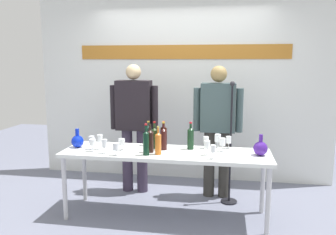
{
  "coord_description": "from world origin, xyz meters",
  "views": [
    {
      "loc": [
        0.64,
        -3.59,
        1.73
      ],
      "look_at": [
        0.0,
        0.15,
        1.11
      ],
      "focal_mm": 36.54,
      "sensor_mm": 36.0,
      "label": 1
    }
  ],
  "objects": [
    {
      "name": "ground_plane",
      "position": [
        0.0,
        0.0,
        0.0
      ],
      "size": [
        10.0,
        10.0,
        0.0
      ],
      "primitive_type": "plane",
      "color": "slate"
    },
    {
      "name": "back_wall",
      "position": [
        0.0,
        1.38,
        1.5
      ],
      "size": [
        4.3,
        0.11,
        3.0
      ],
      "color": "silver",
      "rests_on": "ground"
    },
    {
      "name": "display_table",
      "position": [
        0.0,
        0.0,
        0.69
      ],
      "size": [
        2.28,
        0.63,
        0.75
      ],
      "color": "white",
      "rests_on": "ground"
    },
    {
      "name": "decanter_blue_left",
      "position": [
        -1.03,
        0.01,
        0.83
      ],
      "size": [
        0.14,
        0.14,
        0.22
      ],
      "color": "#0C24BB",
      "rests_on": "display_table"
    },
    {
      "name": "decanter_blue_right",
      "position": [
        1.01,
        0.01,
        0.83
      ],
      "size": [
        0.15,
        0.15,
        0.23
      ],
      "color": "#431D8E",
      "rests_on": "display_table"
    },
    {
      "name": "presenter_left",
      "position": [
        -0.54,
        0.69,
        0.98
      ],
      "size": [
        0.64,
        0.22,
        1.7
      ],
      "color": "#372D40",
      "rests_on": "ground"
    },
    {
      "name": "presenter_right",
      "position": [
        0.54,
        0.69,
        0.97
      ],
      "size": [
        0.62,
        0.22,
        1.68
      ],
      "color": "#33312C",
      "rests_on": "ground"
    },
    {
      "name": "wine_bottle_0",
      "position": [
        -0.06,
        -0.13,
        0.88
      ],
      "size": [
        0.07,
        0.07,
        0.3
      ],
      "color": "orange",
      "rests_on": "display_table"
    },
    {
      "name": "wine_bottle_1",
      "position": [
        -0.18,
        -0.18,
        0.9
      ],
      "size": [
        0.07,
        0.07,
        0.34
      ],
      "color": "black",
      "rests_on": "display_table"
    },
    {
      "name": "wine_bottle_2",
      "position": [
        -0.25,
        0.24,
        0.88
      ],
      "size": [
        0.07,
        0.07,
        0.29
      ],
      "color": "black",
      "rests_on": "display_table"
    },
    {
      "name": "wine_bottle_3",
      "position": [
        -0.04,
        0.07,
        0.89
      ],
      "size": [
        0.08,
        0.08,
        0.32
      ],
      "color": "#351312",
      "rests_on": "display_table"
    },
    {
      "name": "wine_bottle_4",
      "position": [
        -0.16,
        -0.06,
        0.89
      ],
      "size": [
        0.08,
        0.08,
        0.31
      ],
      "color": "black",
      "rests_on": "display_table"
    },
    {
      "name": "wine_bottle_5",
      "position": [
        -0.06,
        0.21,
        0.89
      ],
      "size": [
        0.07,
        0.07,
        0.3
      ],
      "color": "black",
      "rests_on": "display_table"
    },
    {
      "name": "wine_bottle_6",
      "position": [
        -0.15,
        0.12,
        0.88
      ],
      "size": [
        0.07,
        0.07,
        0.31
      ],
      "color": "#213417",
      "rests_on": "display_table"
    },
    {
      "name": "wine_bottle_7",
      "position": [
        0.26,
        0.15,
        0.89
      ],
      "size": [
        0.07,
        0.07,
        0.31
      ],
      "color": "#15321C",
      "rests_on": "display_table"
    },
    {
      "name": "wine_glass_left_0",
      "position": [
        -0.83,
        -0.05,
        0.86
      ],
      "size": [
        0.07,
        0.07,
        0.15
      ],
      "color": "white",
      "rests_on": "display_table"
    },
    {
      "name": "wine_glass_left_1",
      "position": [
        -0.49,
        -0.03,
        0.85
      ],
      "size": [
        0.07,
        0.07,
        0.13
      ],
      "color": "white",
      "rests_on": "display_table"
    },
    {
      "name": "wine_glass_left_2",
      "position": [
        -0.75,
        -0.03,
        0.87
      ],
      "size": [
        0.06,
        0.06,
        0.17
      ],
      "color": "white",
      "rests_on": "display_table"
    },
    {
      "name": "wine_glass_left_3",
      "position": [
        -0.49,
        -0.24,
        0.85
      ],
      "size": [
        0.07,
        0.07,
        0.13
      ],
      "color": "white",
      "rests_on": "display_table"
    },
    {
      "name": "wine_glass_left_4",
      "position": [
        -0.79,
        -0.13,
        0.86
      ],
      "size": [
        0.07,
        0.07,
        0.14
      ],
      "color": "white",
      "rests_on": "display_table"
    },
    {
      "name": "wine_glass_left_5",
      "position": [
        -0.63,
        -0.19,
        0.86
      ],
      "size": [
        0.06,
        0.06,
        0.16
      ],
      "color": "white",
      "rests_on": "display_table"
    },
    {
      "name": "wine_glass_right_0",
      "position": [
        0.46,
        -0.07,
        0.86
      ],
      "size": [
        0.06,
        0.06,
        0.16
      ],
      "color": "white",
      "rests_on": "display_table"
    },
    {
      "name": "wine_glass_right_1",
      "position": [
        0.61,
        0.09,
        0.86
      ],
      "size": [
        0.07,
        0.07,
        0.15
      ],
      "color": "white",
      "rests_on": "display_table"
    },
    {
      "name": "wine_glass_right_2",
      "position": [
        0.56,
        0.26,
        0.87
      ],
      "size": [
        0.07,
        0.07,
        0.16
      ],
      "color": "white",
      "rests_on": "display_table"
    },
    {
      "name": "wine_glass_right_3",
      "position": [
        0.52,
        -0.21,
        0.86
      ],
      "size": [
        0.06,
        0.06,
        0.15
      ],
      "color": "white",
      "rests_on": "display_table"
    },
    {
      "name": "wine_glass_right_4",
      "position": [
        0.43,
        0.22,
        0.85
      ],
      "size": [
        0.06,
        0.06,
        0.14
      ],
      "color": "white",
      "rests_on": "display_table"
    },
    {
      "name": "wine_glass_right_5",
      "position": [
        0.68,
        0.26,
        0.85
      ],
      "size": [
        0.06,
        0.06,
        0.14
      ],
      "color": "white",
      "rests_on": "display_table"
    },
    {
      "name": "microphone_stand",
      "position": [
        0.71,
        0.51,
        0.5
      ],
      "size": [
        0.2,
        0.2,
        1.5
      ],
      "color": "black",
      "rests_on": "ground"
    }
  ]
}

